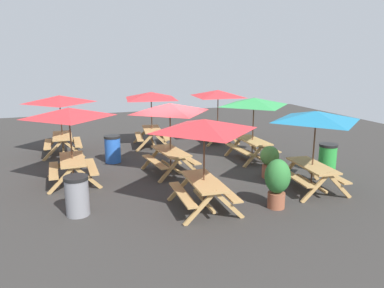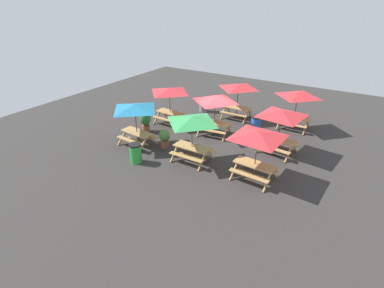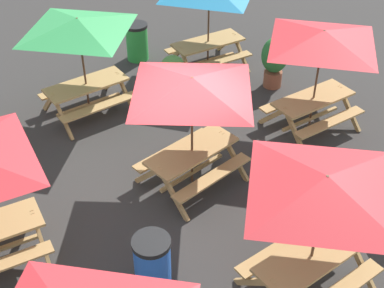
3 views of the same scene
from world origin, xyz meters
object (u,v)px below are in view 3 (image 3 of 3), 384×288
object	(u,v)px
picnic_table_5	(322,45)
picnic_table_7	(324,194)
potted_plant_1	(173,73)
trash_bin_green	(137,42)
trash_bin_blue	(152,263)
picnic_table_0	(79,32)
potted_plant_0	(275,59)
picnic_table_1	(192,93)

from	to	relation	value
picnic_table_5	picnic_table_7	distance (m)	4.37
picnic_table_5	potted_plant_1	world-z (taller)	picnic_table_5
trash_bin_green	picnic_table_7	bearing A→B (deg)	77.56
picnic_table_7	trash_bin_blue	bearing A→B (deg)	-38.45
trash_bin_blue	picnic_table_7	bearing A→B (deg)	142.37
picnic_table_5	picnic_table_0	bearing A→B (deg)	-40.00
picnic_table_5	trash_bin_blue	world-z (taller)	picnic_table_5
trash_bin_blue	trash_bin_green	bearing A→B (deg)	-119.18
trash_bin_blue	potted_plant_0	xyz separation A→B (m)	(-5.56, -3.36, 0.23)
picnic_table_1	picnic_table_5	size ratio (longest dim) A/B	1.00
potted_plant_1	trash_bin_green	bearing A→B (deg)	-96.75
trash_bin_blue	trash_bin_green	xyz separation A→B (m)	(-3.61, -6.46, 0.00)
picnic_table_0	picnic_table_1	size ratio (longest dim) A/B	1.00
picnic_table_5	trash_bin_green	world-z (taller)	picnic_table_5
picnic_table_0	potted_plant_0	xyz separation A→B (m)	(-4.17, 1.54, -1.26)
picnic_table_7	trash_bin_blue	world-z (taller)	picnic_table_7
picnic_table_0	picnic_table_7	xyz separation A→B (m)	(-0.48, 6.33, 0.00)
potted_plant_1	picnic_table_1	bearing A→B (deg)	62.44
picnic_table_1	potted_plant_0	xyz separation A→B (m)	(-3.66, -1.73, -1.26)
picnic_table_5	potted_plant_0	size ratio (longest dim) A/B	1.83
picnic_table_1	trash_bin_green	size ratio (longest dim) A/B	2.38
trash_bin_blue	potted_plant_0	distance (m)	6.50
picnic_table_7	trash_bin_green	distance (m)	8.23
picnic_table_0	potted_plant_0	size ratio (longest dim) A/B	1.83
picnic_table_7	potted_plant_1	world-z (taller)	picnic_table_7
trash_bin_green	potted_plant_0	bearing A→B (deg)	122.11
trash_bin_blue	trash_bin_green	distance (m)	7.40
picnic_table_7	trash_bin_green	world-z (taller)	picnic_table_7
trash_bin_green	potted_plant_0	xyz separation A→B (m)	(-1.95, 3.10, 0.23)
picnic_table_1	picnic_table_7	distance (m)	3.06
picnic_table_1	trash_bin_blue	xyz separation A→B (m)	(1.90, 1.62, -1.49)
trash_bin_green	potted_plant_0	size ratio (longest dim) A/B	0.77
picnic_table_5	potted_plant_1	distance (m)	3.59
picnic_table_0	picnic_table_5	bearing A→B (deg)	137.70
picnic_table_1	potted_plant_0	bearing A→B (deg)	-161.81
trash_bin_blue	picnic_table_1	bearing A→B (deg)	-139.49
picnic_table_0	picnic_table_7	bearing A→B (deg)	94.29
picnic_table_1	picnic_table_5	xyz separation A→B (m)	(-3.13, 0.04, 0.00)
picnic_table_7	trash_bin_blue	distance (m)	2.79
picnic_table_7	picnic_table_5	bearing A→B (deg)	-137.12
picnic_table_0	trash_bin_green	distance (m)	3.10
picnic_table_5	potted_plant_1	xyz separation A→B (m)	(1.66, -2.85, -1.42)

